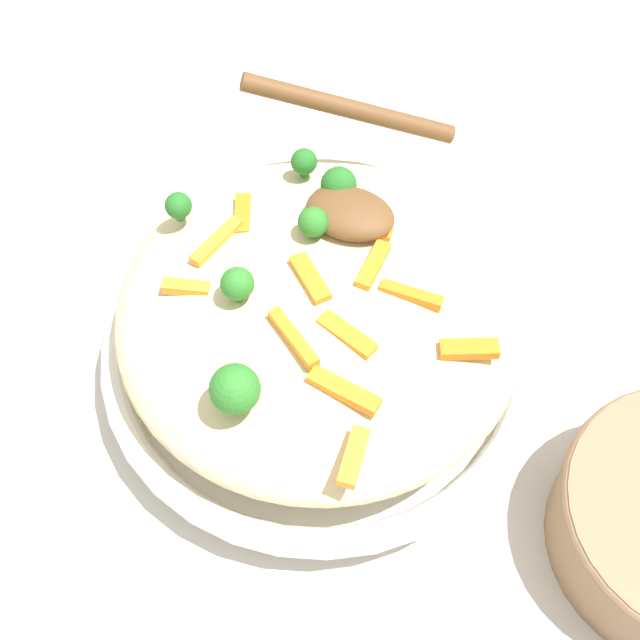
{
  "coord_description": "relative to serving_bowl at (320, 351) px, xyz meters",
  "views": [
    {
      "loc": [
        0.1,
        -0.27,
        0.51
      ],
      "look_at": [
        0.0,
        0.0,
        0.06
      ],
      "focal_mm": 48.49,
      "sensor_mm": 36.0,
      "label": 1
    }
  ],
  "objects": [
    {
      "name": "carrot_piece_6",
      "position": [
        0.01,
        0.05,
        0.08
      ],
      "size": [
        0.04,
        0.01,
        0.01
      ],
      "primitive_type": "cube",
      "rotation": [
        0.0,
        0.0,
        0.06
      ],
      "color": "orange",
      "rests_on": "pasta_mound"
    },
    {
      "name": "broccoli_floret_2",
      "position": [
        -0.1,
        0.02,
        0.08
      ],
      "size": [
        0.02,
        0.02,
        0.02
      ],
      "color": "#205B1C",
      "rests_on": "pasta_mound"
    },
    {
      "name": "carrot_piece_8",
      "position": [
        -0.07,
        0.04,
        0.07
      ],
      "size": [
        0.02,
        0.03,
        0.01
      ],
      "primitive_type": "cube",
      "rotation": [
        0.0,
        0.0,
        5.09
      ],
      "color": "orange",
      "rests_on": "pasta_mound"
    },
    {
      "name": "carrot_piece_5",
      "position": [
        -0.01,
        0.0,
        0.08
      ],
      "size": [
        0.03,
        0.03,
        0.01
      ],
      "primitive_type": "cube",
      "rotation": [
        0.0,
        0.0,
        2.4
      ],
      "color": "orange",
      "rests_on": "pasta_mound"
    },
    {
      "name": "serving_bowl",
      "position": [
        0.0,
        0.0,
        0.0
      ],
      "size": [
        0.28,
        0.28,
        0.04
      ],
      "color": "white",
      "rests_on": "ground_plane"
    },
    {
      "name": "broccoli_floret_4",
      "position": [
        -0.01,
        0.07,
        0.08
      ],
      "size": [
        0.02,
        0.02,
        0.03
      ],
      "color": "#205B1C",
      "rests_on": "pasta_mound"
    },
    {
      "name": "carrot_piece_2",
      "position": [
        -0.07,
        -0.03,
        0.07
      ],
      "size": [
        0.03,
        0.01,
        0.01
      ],
      "primitive_type": "cube",
      "rotation": [
        0.0,
        0.0,
        0.25
      ],
      "color": "orange",
      "rests_on": "pasta_mound"
    },
    {
      "name": "carrot_piece_3",
      "position": [
        0.03,
        0.02,
        0.08
      ],
      "size": [
        0.01,
        0.04,
        0.01
      ],
      "primitive_type": "cube",
      "rotation": [
        0.0,
        0.0,
        1.51
      ],
      "color": "orange",
      "rests_on": "pasta_mound"
    },
    {
      "name": "ground_plane",
      "position": [
        0.0,
        0.0,
        -0.02
      ],
      "size": [
        2.4,
        2.4,
        0.0
      ],
      "primitive_type": "plane",
      "color": "beige"
    },
    {
      "name": "broccoli_floret_5",
      "position": [
        -0.04,
        0.08,
        0.08
      ],
      "size": [
        0.02,
        0.02,
        0.02
      ],
      "color": "#205B1C",
      "rests_on": "pasta_mound"
    },
    {
      "name": "serving_spoon",
      "position": [
        -0.01,
        0.07,
        0.09
      ],
      "size": [
        0.13,
        0.11,
        0.06
      ],
      "color": "brown",
      "rests_on": "pasta_mound"
    },
    {
      "name": "carrot_piece_7",
      "position": [
        0.04,
        -0.06,
        0.07
      ],
      "size": [
        0.04,
        0.02,
        0.01
      ],
      "primitive_type": "cube",
      "rotation": [
        0.0,
        0.0,
        2.98
      ],
      "color": "orange",
      "rests_on": "pasta_mound"
    },
    {
      "name": "carrot_piece_9",
      "position": [
        0.05,
        0.01,
        0.08
      ],
      "size": [
        0.04,
        0.01,
        0.01
      ],
      "primitive_type": "cube",
      "rotation": [
        0.0,
        0.0,
        6.28
      ],
      "color": "orange",
      "rests_on": "pasta_mound"
    },
    {
      "name": "pasta_mound",
      "position": [
        0.0,
        0.0,
        0.05
      ],
      "size": [
        0.25,
        0.25,
        0.06
      ],
      "primitive_type": "ellipsoid",
      "color": "beige",
      "rests_on": "serving_bowl"
    },
    {
      "name": "broccoli_floret_1",
      "position": [
        -0.04,
        -0.02,
        0.09
      ],
      "size": [
        0.02,
        0.02,
        0.03
      ],
      "color": "#296820",
      "rests_on": "pasta_mound"
    },
    {
      "name": "broccoli_floret_3",
      "position": [
        -0.02,
        0.03,
        0.09
      ],
      "size": [
        0.02,
        0.02,
        0.02
      ],
      "color": "#296820",
      "rests_on": "pasta_mound"
    },
    {
      "name": "broccoli_floret_0",
      "position": [
        -0.01,
        -0.09,
        0.09
      ],
      "size": [
        0.03,
        0.03,
        0.03
      ],
      "color": "#296820",
      "rests_on": "pasta_mound"
    },
    {
      "name": "carrot_piece_4",
      "position": [
        0.0,
        -0.04,
        0.08
      ],
      "size": [
        0.04,
        0.03,
        0.01
      ],
      "primitive_type": "cube",
      "rotation": [
        0.0,
        0.0,
        2.53
      ],
      "color": "orange",
      "rests_on": "pasta_mound"
    },
    {
      "name": "carrot_piece_0",
      "position": [
        0.03,
        -0.03,
        0.08
      ],
      "size": [
        0.04,
        0.02,
        0.01
      ],
      "primitive_type": "cube",
      "rotation": [
        0.0,
        0.0,
        5.94
      ],
      "color": "orange",
      "rests_on": "pasta_mound"
    },
    {
      "name": "carrot_piece_10",
      "position": [
        -0.07,
        0.01,
        0.07
      ],
      "size": [
        0.02,
        0.04,
        0.01
      ],
      "primitive_type": "cube",
      "rotation": [
        0.0,
        0.0,
        1.28
      ],
      "color": "orange",
      "rests_on": "pasta_mound"
    },
    {
      "name": "carrot_piece_11",
      "position": [
        0.09,
        -0.01,
        0.07
      ],
      "size": [
        0.03,
        0.02,
        0.01
      ],
      "primitive_type": "cube",
      "rotation": [
        0.0,
        0.0,
        3.53
      ],
      "color": "orange",
      "rests_on": "pasta_mound"
    },
    {
      "name": "carrot_piece_1",
      "position": [
        0.05,
        -0.09,
        0.07
      ],
      "size": [
        0.01,
        0.03,
        0.01
      ],
      "primitive_type": "cube",
      "rotation": [
        0.0,
        0.0,
        4.79
      ],
      "color": "orange",
      "rests_on": "pasta_mound"
    }
  ]
}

